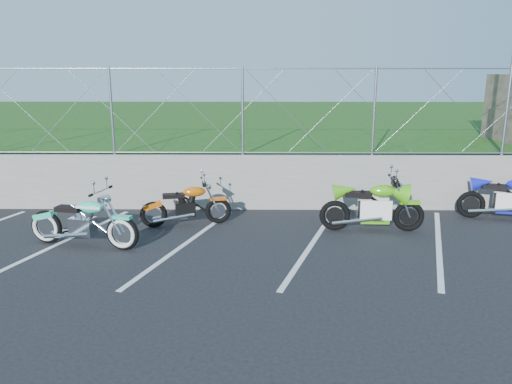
{
  "coord_description": "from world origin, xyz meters",
  "views": [
    {
      "loc": [
        1.43,
        -7.98,
        3.21
      ],
      "look_at": [
        1.33,
        1.3,
        0.94
      ],
      "focal_mm": 35.0,
      "sensor_mm": 36.0,
      "label": 1
    }
  ],
  "objects_px": {
    "sportbike_blue": "(508,200)",
    "cruiser_turquoise": "(85,224)",
    "naked_orange": "(187,207)",
    "sportbike_green": "(373,208)"
  },
  "relations": [
    {
      "from": "sportbike_blue",
      "to": "cruiser_turquoise",
      "type": "bearing_deg",
      "value": -153.37
    },
    {
      "from": "naked_orange",
      "to": "sportbike_blue",
      "type": "xyz_separation_m",
      "value": [
        6.96,
        0.44,
        0.05
      ]
    },
    {
      "from": "cruiser_turquoise",
      "to": "sportbike_green",
      "type": "distance_m",
      "value": 5.65
    },
    {
      "from": "sportbike_green",
      "to": "cruiser_turquoise",
      "type": "bearing_deg",
      "value": -167.92
    },
    {
      "from": "cruiser_turquoise",
      "to": "sportbike_blue",
      "type": "bearing_deg",
      "value": 24.84
    },
    {
      "from": "sportbike_green",
      "to": "sportbike_blue",
      "type": "relative_size",
      "value": 1.06
    },
    {
      "from": "naked_orange",
      "to": "sportbike_blue",
      "type": "distance_m",
      "value": 6.97
    },
    {
      "from": "sportbike_green",
      "to": "naked_orange",
      "type": "bearing_deg",
      "value": 176.91
    },
    {
      "from": "cruiser_turquoise",
      "to": "naked_orange",
      "type": "height_order",
      "value": "cruiser_turquoise"
    },
    {
      "from": "naked_orange",
      "to": "sportbike_green",
      "type": "bearing_deg",
      "value": -18.17
    }
  ]
}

